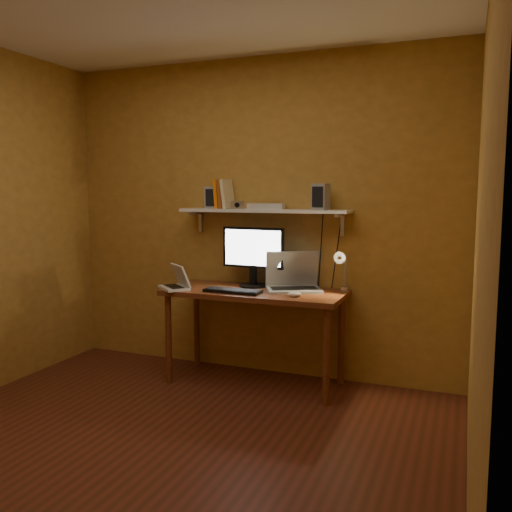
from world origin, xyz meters
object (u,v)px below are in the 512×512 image
at_px(wall_shelf, 264,211).
at_px(mouse, 295,294).
at_px(speaker_left, 211,198).
at_px(shelf_camera, 237,205).
at_px(router, 266,206).
at_px(monitor, 253,253).
at_px(laptop, 293,280).
at_px(speaker_right, 321,197).
at_px(desk, 255,301).
at_px(desk_lamp, 342,266).
at_px(keyboard, 233,291).
at_px(netbook, 177,282).

distance_m(wall_shelf, mouse, 0.78).
xyz_separation_m(speaker_left, shelf_camera, (0.26, -0.07, -0.06)).
bearing_deg(router, monitor, -160.71).
distance_m(laptop, speaker_right, 0.68).
height_order(wall_shelf, monitor, wall_shelf).
height_order(desk, router, router).
bearing_deg(desk, mouse, -21.34).
bearing_deg(laptop, wall_shelf, 139.28).
bearing_deg(laptop, desk_lamp, -25.12).
bearing_deg(desk, monitor, 116.41).
height_order(desk_lamp, speaker_right, speaker_right).
height_order(desk, speaker_right, speaker_right).
bearing_deg(shelf_camera, wall_shelf, 15.14).
distance_m(desk, speaker_left, 0.95).
bearing_deg(keyboard, router, 67.37).
xyz_separation_m(laptop, router, (-0.24, 0.06, 0.57)).
distance_m(monitor, router, 0.39).
height_order(monitor, netbook, monitor).
relative_size(desk, shelf_camera, 12.25).
bearing_deg(monitor, desk_lamp, 2.62).
xyz_separation_m(desk, wall_shelf, (-0.00, 0.19, 0.69)).
distance_m(monitor, mouse, 0.59).
height_order(desk, monitor, monitor).
bearing_deg(desk_lamp, mouse, -136.63).
bearing_deg(keyboard, shelf_camera, 107.47).
height_order(keyboard, shelf_camera, shelf_camera).
relative_size(monitor, laptop, 1.06).
height_order(mouse, router, router).
bearing_deg(netbook, mouse, 42.25).
xyz_separation_m(desk_lamp, speaker_right, (-0.19, 0.05, 0.52)).
bearing_deg(laptop, mouse, -95.61).
height_order(wall_shelf, netbook, wall_shelf).
xyz_separation_m(laptop, speaker_left, (-0.74, 0.08, 0.64)).
relative_size(desk, netbook, 4.30).
bearing_deg(desk_lamp, speaker_right, 164.44).
bearing_deg(keyboard, desk_lamp, 21.02).
distance_m(shelf_camera, router, 0.24).
relative_size(laptop, speaker_left, 2.77).
bearing_deg(desk, shelf_camera, 145.97).
relative_size(wall_shelf, router, 5.02).
bearing_deg(wall_shelf, router, -22.47).
bearing_deg(desk, laptop, 23.82).
xyz_separation_m(wall_shelf, speaker_left, (-0.47, 0.01, 0.11)).
relative_size(speaker_left, speaker_right, 0.91).
distance_m(monitor, keyboard, 0.40).
xyz_separation_m(desk, keyboard, (-0.12, -0.15, 0.10)).
bearing_deg(netbook, speaker_right, 58.87).
bearing_deg(desk_lamp, desk, -169.19).
relative_size(mouse, speaker_left, 0.57).
xyz_separation_m(desk, speaker_left, (-0.47, 0.20, 0.80)).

